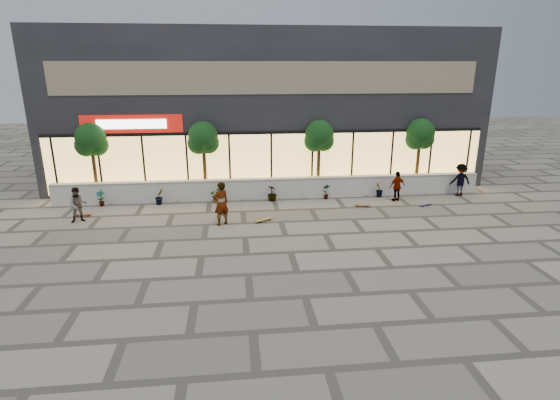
{
  "coord_description": "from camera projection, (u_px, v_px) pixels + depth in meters",
  "views": [
    {
      "loc": [
        -1.99,
        -14.7,
        6.64
      ],
      "look_at": [
        -0.14,
        2.37,
        1.3
      ],
      "focal_mm": 28.0,
      "sensor_mm": 36.0,
      "label": 1
    }
  ],
  "objects": [
    {
      "name": "ground",
      "position": [
        291.0,
        252.0,
        16.13
      ],
      "size": [
        80.0,
        80.0,
        0.0
      ],
      "primitive_type": "plane",
      "color": "gray",
      "rests_on": "ground"
    },
    {
      "name": "planter_wall",
      "position": [
        273.0,
        188.0,
        22.62
      ],
      "size": [
        22.0,
        0.42,
        1.04
      ],
      "color": "silver",
      "rests_on": "ground"
    },
    {
      "name": "shrub_d",
      "position": [
        272.0,
        193.0,
        22.12
      ],
      "size": [
        0.64,
        0.64,
        0.81
      ],
      "primitive_type": "imported",
      "rotation": [
        0.0,
        0.0,
        2.46
      ],
      "color": "black",
      "rests_on": "ground"
    },
    {
      "name": "skateboard_center",
      "position": [
        264.0,
        220.0,
        19.29
      ],
      "size": [
        0.85,
        0.64,
        0.1
      ],
      "rotation": [
        0.0,
        0.0,
        0.55
      ],
      "color": "olive",
      "rests_on": "ground"
    },
    {
      "name": "tree_east",
      "position": [
        420.0,
        136.0,
        23.38
      ],
      "size": [
        1.6,
        1.5,
        3.92
      ],
      "color": "#4F341C",
      "rests_on": "ground"
    },
    {
      "name": "retail_building",
      "position": [
        265.0,
        105.0,
        26.72
      ],
      "size": [
        24.0,
        9.17,
        8.5
      ],
      "color": "black",
      "rests_on": "ground"
    },
    {
      "name": "shrub_e",
      "position": [
        326.0,
        191.0,
        22.41
      ],
      "size": [
        0.46,
        0.35,
        0.81
      ],
      "primitive_type": "imported",
      "rotation": [
        0.0,
        0.0,
        3.28
      ],
      "color": "black",
      "rests_on": "ground"
    },
    {
      "name": "tree_mideast",
      "position": [
        319.0,
        138.0,
        22.81
      ],
      "size": [
        1.6,
        1.5,
        3.92
      ],
      "color": "#4F341C",
      "rests_on": "ground"
    },
    {
      "name": "tree_west",
      "position": [
        91.0,
        142.0,
        21.63
      ],
      "size": [
        1.6,
        1.5,
        3.92
      ],
      "color": "#4F341C",
      "rests_on": "ground"
    },
    {
      "name": "shrub_f",
      "position": [
        379.0,
        190.0,
        22.7
      ],
      "size": [
        0.55,
        0.57,
        0.81
      ],
      "primitive_type": "imported",
      "rotation": [
        0.0,
        0.0,
        4.1
      ],
      "color": "black",
      "rests_on": "ground"
    },
    {
      "name": "shrub_b",
      "position": [
        159.0,
        197.0,
        21.55
      ],
      "size": [
        0.57,
        0.57,
        0.81
      ],
      "primitive_type": "imported",
      "rotation": [
        0.0,
        0.0,
        0.82
      ],
      "color": "black",
      "rests_on": "ground"
    },
    {
      "name": "skateboard_right_far",
      "position": [
        425.0,
        204.0,
        21.46
      ],
      "size": [
        0.83,
        0.52,
        0.1
      ],
      "rotation": [
        0.0,
        0.0,
        0.42
      ],
      "color": "#534B89",
      "rests_on": "ground"
    },
    {
      "name": "skater_right_far",
      "position": [
        460.0,
        180.0,
        22.87
      ],
      "size": [
        1.12,
        0.66,
        1.72
      ],
      "primitive_type": "imported",
      "rotation": [
        0.0,
        0.0,
        3.13
      ],
      "color": "maroon",
      "rests_on": "ground"
    },
    {
      "name": "tree_midwest",
      "position": [
        203.0,
        140.0,
        22.19
      ],
      "size": [
        1.6,
        1.5,
        3.92
      ],
      "color": "#4F341C",
      "rests_on": "ground"
    },
    {
      "name": "shrub_a",
      "position": [
        101.0,
        198.0,
        21.26
      ],
      "size": [
        0.43,
        0.29,
        0.81
      ],
      "primitive_type": "imported",
      "color": "black",
      "rests_on": "ground"
    },
    {
      "name": "skater_left",
      "position": [
        78.0,
        205.0,
        19.04
      ],
      "size": [
        0.91,
        0.81,
        1.57
      ],
      "primitive_type": "imported",
      "rotation": [
        0.0,
        0.0,
        0.33
      ],
      "color": "#9B8364",
      "rests_on": "ground"
    },
    {
      "name": "skater_right_near",
      "position": [
        397.0,
        186.0,
        22.0
      ],
      "size": [
        0.97,
        0.6,
        1.53
      ],
      "primitive_type": "imported",
      "rotation": [
        0.0,
        0.0,
        3.41
      ],
      "color": "white",
      "rests_on": "ground"
    },
    {
      "name": "skateboard_left",
      "position": [
        83.0,
        214.0,
        19.98
      ],
      "size": [
        0.79,
        0.24,
        0.09
      ],
      "rotation": [
        0.0,
        0.0,
        -0.05
      ],
      "color": "#B03021",
      "rests_on": "ground"
    },
    {
      "name": "skater_center",
      "position": [
        221.0,
        204.0,
        18.64
      ],
      "size": [
        0.83,
        0.75,
        1.91
      ],
      "primitive_type": "imported",
      "rotation": [
        0.0,
        0.0,
        3.68
      ],
      "color": "white",
      "rests_on": "ground"
    },
    {
      "name": "shrub_c",
      "position": [
        217.0,
        195.0,
        21.83
      ],
      "size": [
        0.68,
        0.77,
        0.81
      ],
      "primitive_type": "imported",
      "rotation": [
        0.0,
        0.0,
        1.64
      ],
      "color": "black",
      "rests_on": "ground"
    },
    {
      "name": "skateboard_right_near",
      "position": [
        362.0,
        205.0,
        21.29
      ],
      "size": [
        0.82,
        0.42,
        0.1
      ],
      "rotation": [
        0.0,
        0.0,
        -0.29
      ],
      "color": "brown",
      "rests_on": "ground"
    }
  ]
}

